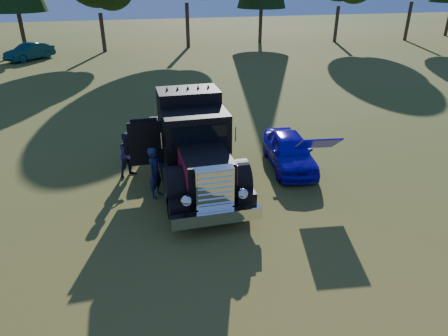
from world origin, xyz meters
TOP-DOWN VIEW (x-y plane):
  - ground at (0.00, 0.00)m, footprint 120.00×120.00m
  - diamond_t_truck at (-0.51, 1.67)m, footprint 3.38×7.16m
  - hotrod_coupe at (3.09, 1.95)m, footprint 1.95×4.15m
  - spectator_near at (-1.91, 0.88)m, footprint 0.68×0.74m
  - spectator_far at (-2.66, 2.60)m, footprint 1.00×0.94m
  - distant_teal_car at (-10.02, 26.83)m, footprint 3.89×3.99m

SIDE VIEW (x-z plane):
  - ground at x=0.00m, z-range 0.00..0.00m
  - hotrod_coupe at x=3.09m, z-range -0.31..1.58m
  - distant_teal_car at x=-10.02m, z-range 0.00..1.36m
  - spectator_far at x=-2.66m, z-range 0.00..1.63m
  - spectator_near at x=-1.91m, z-range 0.00..1.69m
  - diamond_t_truck at x=-0.51m, z-range -0.22..2.78m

